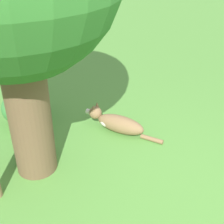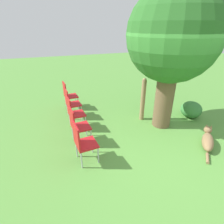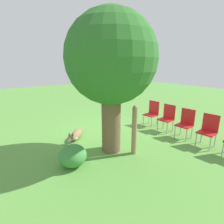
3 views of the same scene
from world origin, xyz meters
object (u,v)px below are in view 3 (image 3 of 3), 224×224
dog (76,135)px  red_chair_2 (186,122)px  red_chair_3 (208,129)px  red_chair_1 (167,116)px  red_chair_0 (152,112)px  oak_tree (111,61)px  fence_post (134,130)px

dog → red_chair_2: 3.51m
red_chair_3 → red_chair_1: bearing=-97.0°
red_chair_3 → red_chair_2: bearing=-97.0°
red_chair_0 → dog: bearing=-14.2°
oak_tree → fence_post: bearing=126.9°
red_chair_1 → fence_post: bearing=9.2°
oak_tree → red_chair_2: oak_tree is taller
dog → red_chair_0: size_ratio=1.03×
fence_post → dog: bearing=-62.8°
red_chair_0 → red_chair_2: size_ratio=1.00×
oak_tree → red_chair_0: size_ratio=3.80×
fence_post → red_chair_0: 2.44m
fence_post → red_chair_0: size_ratio=1.40×
fence_post → red_chair_2: size_ratio=1.40×
oak_tree → fence_post: 1.82m
dog → red_chair_3: (-2.90, 2.62, 0.38)m
red_chair_3 → red_chair_0: bearing=-97.0°
oak_tree → red_chair_2: (-2.42, 0.68, -1.85)m
oak_tree → red_chair_3: 3.33m
oak_tree → fence_post: (-0.37, 0.50, -1.71)m
oak_tree → dog: 2.59m
oak_tree → dog: oak_tree is taller
red_chair_1 → red_chair_2: same height
red_chair_1 → oak_tree: bearing=-4.4°
red_chair_2 → red_chair_3: 0.72m
red_chair_3 → oak_tree: bearing=-35.6°
oak_tree → red_chair_1: oak_tree is taller
fence_post → red_chair_1: (-2.06, -0.53, -0.14)m
dog → red_chair_0: 3.03m
dog → red_chair_0: red_chair_0 is taller
red_chair_2 → oak_tree: bearing=-21.1°
oak_tree → red_chair_0: oak_tree is taller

